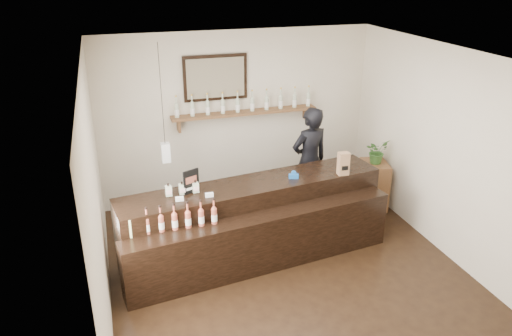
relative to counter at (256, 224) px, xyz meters
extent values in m
plane|color=black|center=(0.28, -0.56, -0.48)|extent=(5.00, 5.00, 0.00)
plane|color=beige|center=(0.28, 1.94, 0.92)|extent=(4.50, 0.00, 4.50)
plane|color=beige|center=(0.28, -3.06, 0.92)|extent=(4.50, 0.00, 4.50)
plane|color=beige|center=(-1.97, -0.56, 0.92)|extent=(0.00, 5.00, 5.00)
plane|color=beige|center=(2.53, -0.56, 0.92)|extent=(0.00, 5.00, 5.00)
plane|color=white|center=(0.28, -0.56, 2.32)|extent=(5.00, 5.00, 0.00)
cube|color=brown|center=(0.38, 1.81, 1.02)|extent=(2.40, 0.25, 0.04)
cube|color=brown|center=(-0.70, 1.84, 0.90)|extent=(0.04, 0.20, 0.20)
cube|color=brown|center=(1.46, 1.84, 0.90)|extent=(0.04, 0.20, 0.20)
cube|color=black|center=(-0.07, 1.91, 1.60)|extent=(1.02, 0.04, 0.72)
cube|color=#4C4131|center=(-0.07, 1.88, 1.60)|extent=(0.92, 0.01, 0.62)
cube|color=white|center=(-1.02, 1.04, 0.77)|extent=(0.12, 0.12, 0.28)
cylinder|color=black|center=(-1.02, 1.04, 1.61)|extent=(0.01, 0.01, 1.41)
cylinder|color=beige|center=(-0.72, 1.81, 1.14)|extent=(0.07, 0.07, 0.20)
cone|color=beige|center=(-0.72, 1.81, 1.27)|extent=(0.07, 0.07, 0.05)
cylinder|color=beige|center=(-0.72, 1.81, 1.33)|extent=(0.02, 0.02, 0.07)
cylinder|color=gold|center=(-0.72, 1.81, 1.37)|extent=(0.03, 0.03, 0.02)
cylinder|color=white|center=(-0.72, 1.81, 1.12)|extent=(0.07, 0.07, 0.09)
cylinder|color=beige|center=(-0.48, 1.81, 1.14)|extent=(0.07, 0.07, 0.20)
cone|color=beige|center=(-0.48, 1.81, 1.27)|extent=(0.07, 0.07, 0.05)
cylinder|color=beige|center=(-0.48, 1.81, 1.33)|extent=(0.02, 0.02, 0.07)
cylinder|color=gold|center=(-0.48, 1.81, 1.37)|extent=(0.03, 0.03, 0.02)
cylinder|color=white|center=(-0.48, 1.81, 1.12)|extent=(0.07, 0.07, 0.09)
cylinder|color=beige|center=(-0.23, 1.81, 1.14)|extent=(0.07, 0.07, 0.20)
cone|color=beige|center=(-0.23, 1.81, 1.27)|extent=(0.07, 0.07, 0.05)
cylinder|color=beige|center=(-0.23, 1.81, 1.33)|extent=(0.02, 0.02, 0.07)
cylinder|color=gold|center=(-0.23, 1.81, 1.37)|extent=(0.03, 0.03, 0.02)
cylinder|color=white|center=(-0.23, 1.81, 1.12)|extent=(0.07, 0.07, 0.09)
cylinder|color=beige|center=(0.01, 1.81, 1.14)|extent=(0.07, 0.07, 0.20)
cone|color=beige|center=(0.01, 1.81, 1.27)|extent=(0.07, 0.07, 0.05)
cylinder|color=beige|center=(0.01, 1.81, 1.33)|extent=(0.02, 0.02, 0.07)
cylinder|color=gold|center=(0.01, 1.81, 1.37)|extent=(0.03, 0.03, 0.02)
cylinder|color=white|center=(0.01, 1.81, 1.12)|extent=(0.07, 0.07, 0.09)
cylinder|color=beige|center=(0.25, 1.81, 1.14)|extent=(0.07, 0.07, 0.20)
cone|color=beige|center=(0.25, 1.81, 1.27)|extent=(0.07, 0.07, 0.05)
cylinder|color=beige|center=(0.25, 1.81, 1.33)|extent=(0.02, 0.02, 0.07)
cylinder|color=gold|center=(0.25, 1.81, 1.37)|extent=(0.03, 0.03, 0.02)
cylinder|color=white|center=(0.25, 1.81, 1.12)|extent=(0.07, 0.07, 0.09)
cylinder|color=beige|center=(0.50, 1.81, 1.14)|extent=(0.07, 0.07, 0.20)
cone|color=beige|center=(0.50, 1.81, 1.27)|extent=(0.07, 0.07, 0.05)
cylinder|color=beige|center=(0.50, 1.81, 1.33)|extent=(0.02, 0.02, 0.07)
cylinder|color=gold|center=(0.50, 1.81, 1.37)|extent=(0.03, 0.03, 0.02)
cylinder|color=white|center=(0.50, 1.81, 1.12)|extent=(0.07, 0.07, 0.09)
cylinder|color=beige|center=(0.74, 1.81, 1.14)|extent=(0.07, 0.07, 0.20)
cone|color=beige|center=(0.74, 1.81, 1.27)|extent=(0.07, 0.07, 0.05)
cylinder|color=beige|center=(0.74, 1.81, 1.33)|extent=(0.02, 0.02, 0.07)
cylinder|color=gold|center=(0.74, 1.81, 1.37)|extent=(0.03, 0.03, 0.02)
cylinder|color=white|center=(0.74, 1.81, 1.12)|extent=(0.07, 0.07, 0.09)
cylinder|color=beige|center=(0.99, 1.81, 1.14)|extent=(0.07, 0.07, 0.20)
cone|color=beige|center=(0.99, 1.81, 1.27)|extent=(0.07, 0.07, 0.05)
cylinder|color=beige|center=(0.99, 1.81, 1.33)|extent=(0.02, 0.02, 0.07)
cylinder|color=gold|center=(0.99, 1.81, 1.37)|extent=(0.03, 0.03, 0.02)
cylinder|color=white|center=(0.99, 1.81, 1.12)|extent=(0.07, 0.07, 0.09)
cylinder|color=beige|center=(1.23, 1.81, 1.14)|extent=(0.07, 0.07, 0.20)
cone|color=beige|center=(1.23, 1.81, 1.27)|extent=(0.07, 0.07, 0.05)
cylinder|color=beige|center=(1.23, 1.81, 1.33)|extent=(0.02, 0.02, 0.07)
cylinder|color=gold|center=(1.23, 1.81, 1.37)|extent=(0.03, 0.03, 0.02)
cylinder|color=white|center=(1.23, 1.81, 1.12)|extent=(0.07, 0.07, 0.09)
cylinder|color=beige|center=(1.48, 1.81, 1.14)|extent=(0.07, 0.07, 0.20)
cone|color=beige|center=(1.48, 1.81, 1.27)|extent=(0.07, 0.07, 0.05)
cylinder|color=beige|center=(1.48, 1.81, 1.33)|extent=(0.02, 0.02, 0.07)
cylinder|color=gold|center=(1.48, 1.81, 1.37)|extent=(0.03, 0.03, 0.02)
cylinder|color=white|center=(1.48, 1.81, 1.12)|extent=(0.07, 0.07, 0.09)
cube|color=black|center=(0.01, 0.14, 0.03)|extent=(3.72, 1.12, 1.03)
cube|color=black|center=(0.01, -0.35, -0.09)|extent=(3.68, 0.80, 0.78)
cube|color=white|center=(-1.02, -0.10, 0.57)|extent=(0.10, 0.04, 0.05)
cube|color=white|center=(-0.64, -0.10, 0.57)|extent=(0.10, 0.04, 0.05)
cube|color=#D8DE88|center=(-1.70, -0.35, 0.36)|extent=(0.12, 0.12, 0.12)
cube|color=#D8DE88|center=(-1.70, -0.35, 0.48)|extent=(0.12, 0.12, 0.12)
cube|color=beige|center=(-1.13, 0.08, 0.61)|extent=(0.08, 0.08, 0.13)
cube|color=beige|center=(-1.13, 0.03, 0.61)|extent=(0.07, 0.00, 0.06)
cylinder|color=black|center=(-1.13, 0.08, 0.70)|extent=(0.02, 0.02, 0.03)
cube|color=beige|center=(-0.95, 0.08, 0.61)|extent=(0.08, 0.08, 0.13)
cube|color=beige|center=(-0.95, 0.03, 0.61)|extent=(0.07, 0.00, 0.06)
cylinder|color=black|center=(-0.95, 0.08, 0.70)|extent=(0.02, 0.02, 0.03)
cube|color=beige|center=(-0.78, 0.08, 0.61)|extent=(0.08, 0.08, 0.13)
cube|color=beige|center=(-0.78, 0.03, 0.61)|extent=(0.07, 0.00, 0.06)
cylinder|color=black|center=(-0.78, 0.08, 0.70)|extent=(0.02, 0.02, 0.03)
cylinder|color=#AD4E3A|center=(-1.45, -0.35, 0.40)|extent=(0.07, 0.07, 0.20)
cone|color=#AD4E3A|center=(-1.45, -0.35, 0.53)|extent=(0.07, 0.07, 0.05)
cylinder|color=#AD4E3A|center=(-1.45, -0.35, 0.59)|extent=(0.02, 0.02, 0.07)
cylinder|color=black|center=(-1.45, -0.35, 0.63)|extent=(0.03, 0.03, 0.02)
cylinder|color=white|center=(-1.45, -0.35, 0.38)|extent=(0.07, 0.07, 0.09)
cylinder|color=#AD4E3A|center=(-1.29, -0.35, 0.40)|extent=(0.07, 0.07, 0.20)
cone|color=#AD4E3A|center=(-1.29, -0.35, 0.53)|extent=(0.07, 0.07, 0.05)
cylinder|color=#AD4E3A|center=(-1.29, -0.35, 0.59)|extent=(0.02, 0.02, 0.07)
cylinder|color=black|center=(-1.29, -0.35, 0.63)|extent=(0.03, 0.03, 0.02)
cylinder|color=white|center=(-1.29, -0.35, 0.38)|extent=(0.07, 0.07, 0.09)
cylinder|color=#AD4E3A|center=(-1.13, -0.35, 0.40)|extent=(0.07, 0.07, 0.20)
cone|color=#AD4E3A|center=(-1.13, -0.35, 0.53)|extent=(0.07, 0.07, 0.05)
cylinder|color=#AD4E3A|center=(-1.13, -0.35, 0.59)|extent=(0.02, 0.02, 0.07)
cylinder|color=black|center=(-1.13, -0.35, 0.63)|extent=(0.03, 0.03, 0.02)
cylinder|color=white|center=(-1.13, -0.35, 0.38)|extent=(0.07, 0.07, 0.09)
cylinder|color=#AD4E3A|center=(-0.97, -0.35, 0.40)|extent=(0.07, 0.07, 0.20)
cone|color=#AD4E3A|center=(-0.97, -0.35, 0.53)|extent=(0.07, 0.07, 0.05)
cylinder|color=#AD4E3A|center=(-0.97, -0.35, 0.59)|extent=(0.02, 0.02, 0.07)
cylinder|color=black|center=(-0.97, -0.35, 0.63)|extent=(0.03, 0.03, 0.02)
cylinder|color=white|center=(-0.97, -0.35, 0.38)|extent=(0.07, 0.07, 0.09)
cylinder|color=#AD4E3A|center=(-0.80, -0.35, 0.40)|extent=(0.07, 0.07, 0.20)
cone|color=#AD4E3A|center=(-0.80, -0.35, 0.53)|extent=(0.07, 0.07, 0.05)
cylinder|color=#AD4E3A|center=(-0.80, -0.35, 0.59)|extent=(0.02, 0.02, 0.07)
cylinder|color=black|center=(-0.80, -0.35, 0.63)|extent=(0.03, 0.03, 0.02)
cylinder|color=white|center=(-0.80, -0.35, 0.38)|extent=(0.07, 0.07, 0.09)
cylinder|color=#AD4E3A|center=(-0.64, -0.35, 0.40)|extent=(0.07, 0.07, 0.20)
cone|color=#AD4E3A|center=(-0.64, -0.35, 0.53)|extent=(0.07, 0.07, 0.05)
cylinder|color=#AD4E3A|center=(-0.64, -0.35, 0.59)|extent=(0.02, 0.02, 0.07)
cylinder|color=black|center=(-0.64, -0.35, 0.63)|extent=(0.03, 0.03, 0.02)
cylinder|color=white|center=(-0.64, -0.35, 0.38)|extent=(0.07, 0.07, 0.09)
cube|color=black|center=(-0.83, 0.09, 0.70)|extent=(0.22, 0.11, 0.32)
cube|color=brown|center=(-0.83, 0.07, 0.73)|extent=(0.15, 0.07, 0.09)
cube|color=white|center=(-0.83, 0.07, 0.61)|extent=(0.15, 0.07, 0.04)
cube|color=#9F6F4C|center=(1.29, 0.05, 0.71)|extent=(0.15, 0.12, 0.32)
cube|color=black|center=(1.29, -0.01, 0.66)|extent=(0.09, 0.01, 0.06)
cube|color=#1754A3|center=(0.58, 0.12, 0.58)|extent=(0.14, 0.09, 0.06)
cylinder|color=#1754A3|center=(0.58, 0.12, 0.62)|extent=(0.08, 0.05, 0.07)
cube|color=brown|center=(2.28, 0.83, -0.09)|extent=(0.49, 0.60, 0.77)
imported|color=#386729|center=(2.28, 0.83, 0.49)|extent=(0.43, 0.40, 0.39)
imported|color=black|center=(1.19, 0.99, 0.51)|extent=(0.80, 0.61, 1.97)
camera|label=1|loc=(-1.75, -5.68, 3.33)|focal=35.00mm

